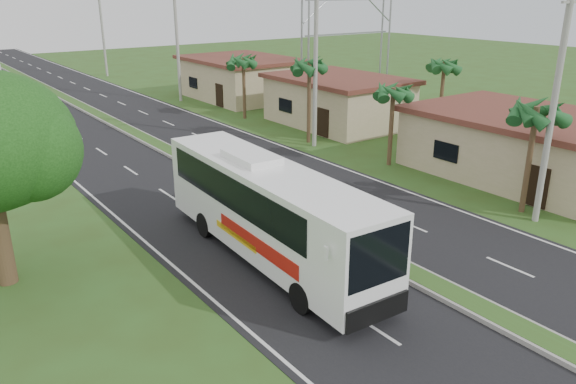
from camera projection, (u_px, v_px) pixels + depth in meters
ground at (450, 296)px, 19.20m from camera, size 180.00×180.00×0.00m
road_asphalt at (186, 160)px, 34.36m from camera, size 14.00×160.00×0.02m
median_strip at (186, 159)px, 34.33m from camera, size 1.20×160.00×0.18m
lane_edge_left at (74, 181)px, 30.64m from camera, size 0.12×160.00×0.01m
lane_edge_right at (275, 144)px, 38.09m from camera, size 0.12×160.00×0.01m
shop_near at (529, 145)px, 30.93m from camera, size 8.60×12.60×3.52m
shop_mid at (338, 100)px, 43.04m from camera, size 7.60×10.60×3.67m
shop_far at (241, 78)px, 53.63m from camera, size 8.60×11.60×3.82m
palm_verge_a at (536, 112)px, 24.87m from camera, size 2.40×2.40×5.45m
palm_verge_b at (393, 92)px, 32.04m from camera, size 2.40×2.40×5.05m
palm_verge_c at (309, 66)px, 36.76m from camera, size 2.40×2.40×5.85m
palm_verge_d at (243, 61)px, 44.06m from camera, size 2.40×2.40×5.25m
palm_behind_shop at (444, 66)px, 38.63m from camera, size 2.40×2.40×5.65m
utility_pole_a at (555, 96)px, 23.51m from camera, size 1.60×0.28×11.00m
utility_pole_b at (315, 50)px, 35.43m from camera, size 3.20×0.28×12.00m
utility_pole_c at (177, 39)px, 50.81m from camera, size 1.60×0.28×11.00m
utility_pole_d at (102, 30)px, 66.06m from camera, size 1.60×0.28×10.50m
billboard_lattice at (348, 24)px, 51.86m from camera, size 10.18×1.18×12.07m
coach_bus_main at (268, 206)px, 21.17m from camera, size 3.13×12.36×3.96m
motorcyclist at (326, 220)px, 23.23m from camera, size 1.65×0.64×2.32m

